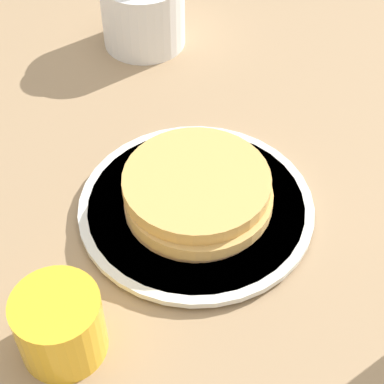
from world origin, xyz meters
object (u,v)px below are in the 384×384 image
at_px(plate, 192,208).
at_px(cream_jug, 143,10).
at_px(juice_glass, 60,325).
at_px(pancake_stack, 195,193).

distance_m(plate, cream_jug, 0.33).
bearing_deg(juice_glass, plate, 34.72).
xyz_separation_m(plate, pancake_stack, (0.00, -0.00, 0.03)).
relative_size(plate, cream_jug, 2.12).
height_order(plate, pancake_stack, pancake_stack).
distance_m(pancake_stack, cream_jug, 0.33).
bearing_deg(juice_glass, cream_jug, 64.72).
xyz_separation_m(pancake_stack, cream_jug, (0.04, 0.33, 0.02)).
height_order(plate, juice_glass, juice_glass).
bearing_deg(plate, cream_jug, 82.14).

